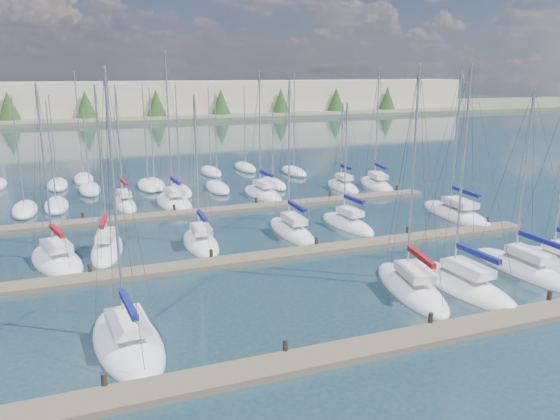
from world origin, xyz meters
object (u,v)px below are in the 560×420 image
object	(u,v)px
sailboat_r	(377,185)
sailboat_k	(292,231)
sailboat_f	(523,269)
sailboat_q	(343,186)
sailboat_g	(560,264)
sailboat_p	(263,194)
sailboat_i	(107,249)
sailboat_e	(462,284)
sailboat_o	(174,202)
sailboat_j	(201,243)
sailboat_d	(411,288)
sailboat_c	(128,341)
sailboat_n	(124,204)
sailboat_l	(348,224)
sailboat_h	(57,260)
sailboat_m	(456,214)

from	to	relation	value
sailboat_r	sailboat_k	xyz separation A→B (m)	(-16.12, -13.80, -0.00)
sailboat_f	sailboat_q	xyz separation A→B (m)	(1.09, 27.80, -0.01)
sailboat_g	sailboat_p	distance (m)	30.07
sailboat_i	sailboat_p	size ratio (longest dim) A/B	0.93
sailboat_e	sailboat_o	xyz separation A→B (m)	(-12.50, 27.82, 0.01)
sailboat_j	sailboat_d	world-z (taller)	sailboat_d
sailboat_i	sailboat_d	world-z (taller)	sailboat_d
sailboat_p	sailboat_o	bearing A→B (deg)	178.83
sailboat_i	sailboat_k	xyz separation A→B (m)	(14.36, -0.68, -0.00)
sailboat_k	sailboat_c	xyz separation A→B (m)	(-14.44, -14.34, -0.01)
sailboat_n	sailboat_c	bearing A→B (deg)	-99.38
sailboat_n	sailboat_i	bearing A→B (deg)	-104.69
sailboat_l	sailboat_c	size ratio (longest dim) A/B	0.81
sailboat_r	sailboat_o	bearing A→B (deg)	-168.35
sailboat_i	sailboat_g	world-z (taller)	sailboat_g
sailboat_d	sailboat_f	xyz separation A→B (m)	(8.76, 0.10, -0.00)
sailboat_l	sailboat_o	xyz separation A→B (m)	(-12.35, 13.27, 0.01)
sailboat_r	sailboat_k	bearing A→B (deg)	-128.25
sailboat_g	sailboat_q	world-z (taller)	sailboat_g
sailboat_f	sailboat_o	world-z (taller)	sailboat_o
sailboat_f	sailboat_h	size ratio (longest dim) A/B	0.97
sailboat_d	sailboat_o	distance (m)	28.72
sailboat_l	sailboat_o	distance (m)	18.13
sailboat_l	sailboat_i	world-z (taller)	sailboat_i
sailboat_q	sailboat_o	size ratio (longest dim) A/B	0.66
sailboat_l	sailboat_q	xyz separation A→B (m)	(6.80, 14.01, -0.00)
sailboat_g	sailboat_o	xyz separation A→B (m)	(-21.08, 27.32, 0.01)
sailboat_q	sailboat_p	bearing A→B (deg)	-174.64
sailboat_o	sailboat_k	size ratio (longest dim) A/B	1.20
sailboat_k	sailboat_p	size ratio (longest dim) A/B	0.95
sailboat_q	sailboat_o	xyz separation A→B (m)	(-19.15, -0.74, 0.01)
sailboat_j	sailboat_c	world-z (taller)	sailboat_c
sailboat_g	sailboat_m	bearing A→B (deg)	80.89
sailboat_r	sailboat_g	xyz separation A→B (m)	(-2.13, -27.51, -0.01)
sailboat_o	sailboat_e	bearing A→B (deg)	-68.56
sailboat_g	sailboat_o	world-z (taller)	sailboat_o
sailboat_q	sailboat_o	bearing A→B (deg)	-174.27
sailboat_j	sailboat_g	world-z (taller)	sailboat_g
sailboat_l	sailboat_d	bearing A→B (deg)	-107.35
sailboat_l	sailboat_i	size ratio (longest dim) A/B	0.88
sailboat_m	sailboat_k	xyz separation A→B (m)	(-16.06, 0.24, 0.02)
sailboat_r	sailboat_n	xyz separation A→B (m)	(-27.91, 0.67, 0.01)
sailboat_m	sailboat_q	distance (m)	15.12
sailboat_i	sailboat_q	distance (m)	29.76
sailboat_d	sailboat_k	bearing A→B (deg)	110.17
sailboat_g	sailboat_c	xyz separation A→B (m)	(-28.44, -0.63, -0.00)
sailboat_k	sailboat_n	bearing A→B (deg)	129.81
sailboat_j	sailboat_h	world-z (taller)	sailboat_h
sailboat_j	sailboat_h	distance (m)	10.20
sailboat_l	sailboat_p	size ratio (longest dim) A/B	0.82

